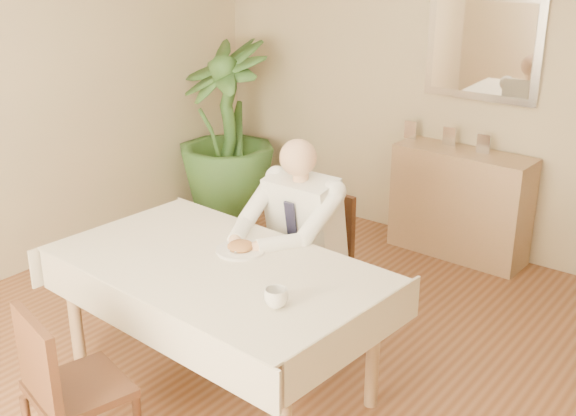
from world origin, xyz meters
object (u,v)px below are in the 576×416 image
Objects in this scene: chair_near at (63,384)px; dining_table at (217,278)px; seated_man at (288,237)px; coffee_mug at (276,298)px; potted_palm at (226,130)px; sideboard at (460,204)px; chair_far at (316,253)px.

dining_table is at bearing 98.21° from chair_near.
coffee_mug is (0.52, -0.77, 0.11)m from seated_man.
sideboard is at bearing 11.68° from potted_palm.
chair_far is at bearing 101.16° from chair_near.
dining_table is 2.09× the size of chair_near.
potted_palm is at bearing -166.49° from sideboard.
potted_palm reaches higher than chair_near.
chair_near is 7.73× the size of coffee_mug.
potted_palm is at bearing 133.82° from chair_near.
potted_palm reaches higher than coffee_mug.
potted_palm is (-1.64, 2.88, 0.27)m from chair_near.
dining_table is 1.43× the size of seated_man.
seated_man reaches higher than coffee_mug.
dining_table is 2.42m from sideboard.
seated_man is at bearing 124.34° from coffee_mug.
sideboard is 0.69× the size of potted_palm.
potted_palm is (-2.26, 2.16, -0.05)m from coffee_mug.
chair_far is 1.54m from sideboard.
chair_far is 2.07m from potted_palm.
seated_man is at bearing -38.82° from potted_palm.
potted_palm is (-1.98, -0.41, 0.34)m from sideboard.
chair_far is at bearing 90.00° from seated_man.
potted_palm reaches higher than seated_man.
sideboard is (-0.28, 2.57, -0.39)m from coffee_mug.
coffee_mug reaches higher than sideboard.
chair_near is 1.00m from coffee_mug.
seated_man is (-0.00, 0.59, 0.02)m from dining_table.
dining_table is 1.20× the size of potted_palm.
sideboard is (0.34, 3.29, -0.07)m from chair_near.
chair_near is 3.32m from potted_palm.
seated_man is 1.22× the size of sideboard.
dining_table is 16.19× the size of coffee_mug.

